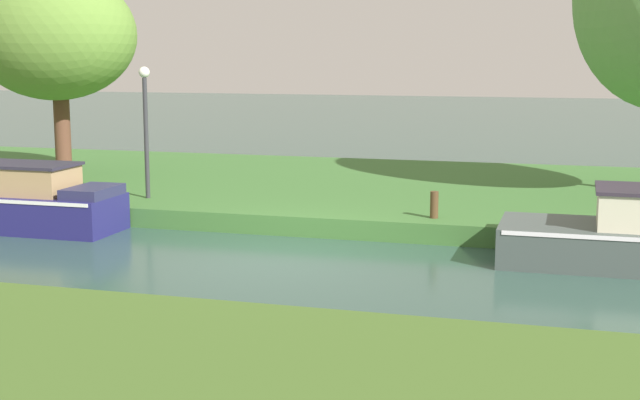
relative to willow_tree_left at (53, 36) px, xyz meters
name	(u,v)px	position (x,y,z in m)	size (l,w,h in m)	color
ground_plane	(280,260)	(8.05, -5.92, -4.02)	(120.00, 120.00, 0.00)	#2E4C42
riverbank_far	(370,191)	(8.05, 1.08, -3.82)	(72.00, 10.00, 0.40)	#3C6C30
willow_tree_left	(53,36)	(0.00, 0.00, 0.00)	(4.38, 3.55, 5.30)	brown
lamp_post	(146,116)	(3.84, -2.59, -1.79)	(0.24, 0.24, 2.89)	#333338
mooring_post_near	(434,205)	(10.34, -3.27, -3.35)	(0.16, 0.16, 0.53)	#4F3720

